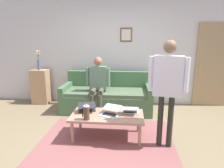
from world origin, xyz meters
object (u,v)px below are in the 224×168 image
object	(u,v)px
laptop_left	(110,112)
laptop_center	(87,108)
flower_vase	(39,62)
couch	(107,97)
interior_door	(213,66)
laptop_right	(130,111)
french_press	(86,113)
person_seated	(98,82)
side_shelf	(41,87)
person_standing	(168,81)
coffee_table	(107,117)

from	to	relation	value
laptop_left	laptop_center	xyz separation A→B (m)	(0.44, -0.15, 0.00)
flower_vase	couch	bearing A→B (deg)	169.35
interior_door	laptop_right	xyz separation A→B (m)	(2.01, 1.79, -0.56)
laptop_left	french_press	distance (m)	0.43
couch	person_seated	size ratio (longest dim) A/B	1.61
interior_door	person_seated	size ratio (longest dim) A/B	1.60
french_press	laptop_right	bearing A→B (deg)	-153.19
side_shelf	laptop_right	bearing A→B (deg)	146.08
flower_vase	interior_door	bearing A→B (deg)	-177.23
flower_vase	person_standing	world-z (taller)	person_standing
french_press	side_shelf	bearing A→B (deg)	-49.29
interior_door	person_standing	xyz separation A→B (m)	(1.46, 2.10, 0.04)
couch	coffee_table	xyz separation A→B (m)	(-0.16, 1.35, 0.07)
interior_door	coffee_table	world-z (taller)	interior_door
coffee_table	laptop_center	distance (m)	0.42
couch	person_standing	bearing A→B (deg)	125.22
coffee_table	flower_vase	world-z (taller)	flower_vase
laptop_right	side_shelf	xyz separation A→B (m)	(2.35, -1.58, -0.02)
interior_door	couch	xyz separation A→B (m)	(2.55, 0.55, -0.72)
couch	laptop_center	size ratio (longest dim) A/B	5.26
person_standing	person_seated	size ratio (longest dim) A/B	1.30
french_press	coffee_table	bearing A→B (deg)	-141.30
laptop_right	person_standing	size ratio (longest dim) A/B	0.19
french_press	person_seated	bearing A→B (deg)	-88.28
laptop_center	flower_vase	xyz separation A→B (m)	(1.58, -1.54, 0.63)
interior_door	french_press	xyz separation A→B (m)	(2.70, 2.14, -0.49)
interior_door	couch	bearing A→B (deg)	12.14
coffee_table	french_press	xyz separation A→B (m)	(0.30, 0.24, 0.16)
interior_door	laptop_center	xyz separation A→B (m)	(2.78, 1.75, -0.56)
flower_vase	coffee_table	bearing A→B (deg)	139.29
laptop_center	side_shelf	world-z (taller)	side_shelf
person_standing	person_seated	bearing A→B (deg)	-45.97
side_shelf	coffee_table	bearing A→B (deg)	139.32
coffee_table	laptop_right	distance (m)	0.41
laptop_left	laptop_center	size ratio (longest dim) A/B	1.05
laptop_right	flower_vase	size ratio (longest dim) A/B	0.64
side_shelf	person_seated	bearing A→B (deg)	160.77
couch	french_press	world-z (taller)	couch
couch	laptop_left	size ratio (longest dim) A/B	5.03
laptop_center	laptop_right	distance (m)	0.77
french_press	person_seated	world-z (taller)	person_seated
laptop_right	person_standing	world-z (taller)	person_standing
laptop_right	french_press	world-z (taller)	french_press
couch	coffee_table	distance (m)	1.36
coffee_table	side_shelf	size ratio (longest dim) A/B	1.38
coffee_table	person_standing	size ratio (longest dim) A/B	0.74
flower_vase	laptop_center	bearing A→B (deg)	135.68
laptop_left	person_seated	size ratio (longest dim) A/B	0.32
side_shelf	person_seated	world-z (taller)	person_seated
interior_door	laptop_center	distance (m)	3.33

